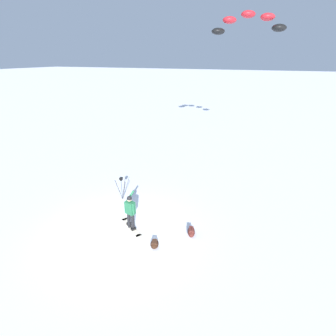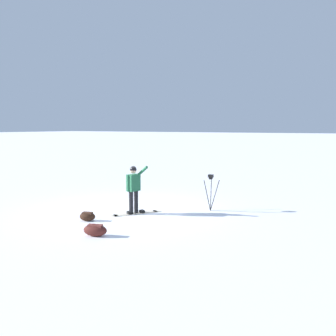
{
  "view_description": "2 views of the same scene",
  "coord_description": "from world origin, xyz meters",
  "px_view_note": "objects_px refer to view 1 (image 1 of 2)",
  "views": [
    {
      "loc": [
        5.36,
        -7.55,
        6.86
      ],
      "look_at": [
        1.05,
        2.71,
        2.09
      ],
      "focal_mm": 27.86,
      "sensor_mm": 36.0,
      "label": 1
    },
    {
      "loc": [
        9.94,
        7.36,
        2.87
      ],
      "look_at": [
        0.95,
        2.16,
        1.69
      ],
      "focal_mm": 39.18,
      "sensor_mm": 36.0,
      "label": 2
    }
  ],
  "objects_px": {
    "snowboarder": "(130,209)",
    "traction_kite": "(248,22)",
    "gear_bag_small": "(191,232)",
    "gear_bag_large": "(155,244)",
    "camera_tripod": "(122,184)",
    "snowboard": "(131,227)"
  },
  "relations": [
    {
      "from": "snowboard",
      "to": "camera_tripod",
      "type": "xyz_separation_m",
      "value": [
        -1.65,
        1.96,
        0.88
      ]
    },
    {
      "from": "gear_bag_small",
      "to": "gear_bag_large",
      "type": "bearing_deg",
      "value": -130.83
    },
    {
      "from": "snowboarder",
      "to": "gear_bag_small",
      "type": "xyz_separation_m",
      "value": [
        2.54,
        0.56,
        -0.78
      ]
    },
    {
      "from": "gear_bag_large",
      "to": "traction_kite",
      "type": "bearing_deg",
      "value": 85.44
    },
    {
      "from": "traction_kite",
      "to": "gear_bag_small",
      "type": "height_order",
      "value": "traction_kite"
    },
    {
      "from": "snowboard",
      "to": "gear_bag_large",
      "type": "distance_m",
      "value": 1.67
    },
    {
      "from": "snowboarder",
      "to": "snowboard",
      "type": "distance_m",
      "value": 0.93
    },
    {
      "from": "snowboard",
      "to": "gear_bag_small",
      "type": "bearing_deg",
      "value": 11.19
    },
    {
      "from": "snowboard",
      "to": "camera_tripod",
      "type": "height_order",
      "value": "camera_tripod"
    },
    {
      "from": "traction_kite",
      "to": "gear_bag_small",
      "type": "relative_size",
      "value": 7.15
    },
    {
      "from": "snowboard",
      "to": "traction_kite",
      "type": "relative_size",
      "value": 0.3
    },
    {
      "from": "traction_kite",
      "to": "gear_bag_large",
      "type": "relative_size",
      "value": 8.76
    },
    {
      "from": "snowboard",
      "to": "camera_tripod",
      "type": "distance_m",
      "value": 2.71
    },
    {
      "from": "snowboarder",
      "to": "gear_bag_large",
      "type": "bearing_deg",
      "value": -25.89
    },
    {
      "from": "snowboarder",
      "to": "traction_kite",
      "type": "xyz_separation_m",
      "value": [
        2.42,
        11.51,
        7.92
      ]
    },
    {
      "from": "snowboard",
      "to": "traction_kite",
      "type": "distance_m",
      "value": 14.69
    },
    {
      "from": "traction_kite",
      "to": "camera_tripod",
      "type": "height_order",
      "value": "traction_kite"
    },
    {
      "from": "snowboarder",
      "to": "gear_bag_large",
      "type": "height_order",
      "value": "snowboarder"
    },
    {
      "from": "gear_bag_large",
      "to": "camera_tripod",
      "type": "relative_size",
      "value": 0.46
    },
    {
      "from": "snowboarder",
      "to": "traction_kite",
      "type": "height_order",
      "value": "traction_kite"
    },
    {
      "from": "gear_bag_small",
      "to": "snowboarder",
      "type": "bearing_deg",
      "value": -167.6
    },
    {
      "from": "traction_kite",
      "to": "gear_bag_small",
      "type": "distance_m",
      "value": 13.99
    }
  ]
}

